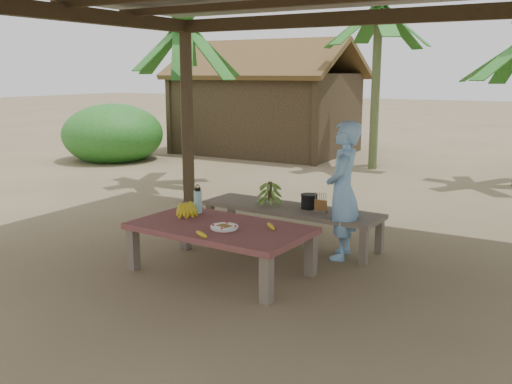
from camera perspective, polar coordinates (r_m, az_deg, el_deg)
The scene contains 15 objects.
ground at distance 5.89m, azimuth 2.01°, elevation -8.16°, with size 80.00×80.00×0.00m, color brown.
work_table at distance 5.81m, azimuth -3.60°, elevation -3.97°, with size 1.85×1.10×0.50m.
bench at distance 6.79m, azimuth 3.48°, elevation -1.99°, with size 2.23×0.71×0.45m.
ripe_banana_bunch at distance 6.20m, azimuth -7.18°, elevation -1.61°, with size 0.28×0.24×0.17m, color yellow, non-canonical shape.
plate at distance 5.65m, azimuth -3.19°, elevation -3.55°, with size 0.28×0.28×0.04m.
loose_banana_front at distance 5.41m, azimuth -5.46°, elevation -4.23°, with size 0.04×0.17×0.04m, color yellow.
loose_banana_side at distance 5.66m, azimuth 1.50°, elevation -3.46°, with size 0.04×0.17×0.04m, color yellow.
water_flask at distance 6.29m, azimuth -5.83°, elevation -0.90°, with size 0.09×0.09×0.32m.
green_banana_stalk at distance 6.89m, azimuth 1.39°, elevation -0.05°, with size 0.26×0.26×0.29m, color #598C2D, non-canonical shape.
cooking_pot at distance 6.72m, azimuth 5.35°, elevation -0.97°, with size 0.19×0.19×0.16m, color black.
skewer_rack at distance 6.52m, azimuth 6.49°, elevation -1.05°, with size 0.18×0.08×0.24m, color #A57F47, non-canonical shape.
woman at distance 6.28m, azimuth 8.69°, elevation 0.14°, with size 0.55×0.36×1.52m, color #74A7DB.
hut at distance 14.75m, azimuth 1.19°, elevation 8.28°, with size 4.40×3.43×2.85m.
banana_plant_nw at distance 12.34m, azimuth 12.15°, elevation 16.40°, with size 1.80×1.80×3.55m.
banana_plant_w at distance 10.48m, azimuth -7.19°, elevation 14.57°, with size 1.80×1.80×3.02m.
Camera 1 is at (2.59, -4.90, 2.01)m, focal length 40.00 mm.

